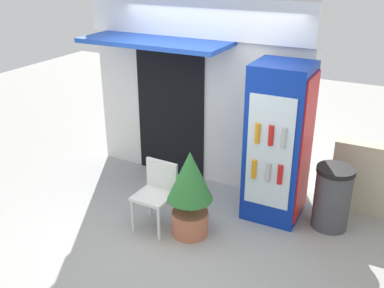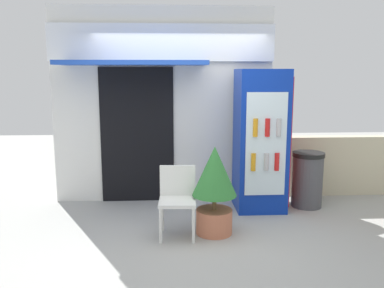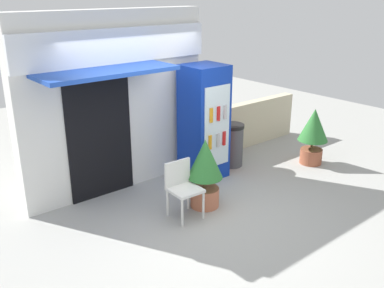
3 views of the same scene
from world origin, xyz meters
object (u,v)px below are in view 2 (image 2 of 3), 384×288
Objects in this scene: trash_bin at (307,179)px; drink_cooler at (261,140)px; plastic_chair at (177,195)px; potted_plant_near_shop at (215,184)px.

drink_cooler is at bearing -177.08° from trash_bin.
plastic_chair is at bearing -143.28° from drink_cooler.
drink_cooler reaches higher than trash_bin.
trash_bin is (1.47, 0.93, -0.22)m from potted_plant_near_shop.
trash_bin is (1.92, 0.94, -0.09)m from plastic_chair.
potted_plant_near_shop is (0.45, 0.01, 0.13)m from plastic_chair.
trash_bin is at bearing 26.02° from plastic_chair.
drink_cooler is 0.92m from trash_bin.
drink_cooler is 1.83× the size of potted_plant_near_shop.
trash_bin is (0.71, 0.04, -0.59)m from drink_cooler.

